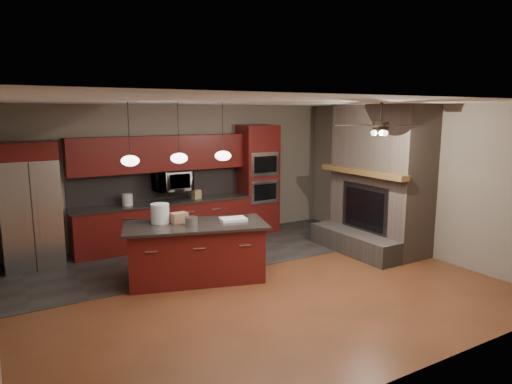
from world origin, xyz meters
TOP-DOWN VIEW (x-y plane):
  - ground at (0.00, 0.00)m, footprint 7.00×7.00m
  - ceiling at (0.00, 0.00)m, footprint 7.00×6.00m
  - back_wall at (0.00, 3.00)m, footprint 7.00×0.02m
  - right_wall at (3.50, 0.00)m, footprint 0.02×6.00m
  - slate_tile_patch at (0.00, 1.80)m, footprint 7.00×2.40m
  - fireplace_column at (3.04, 0.40)m, footprint 1.30×2.10m
  - back_cabinetry at (-0.48, 2.74)m, footprint 3.59×0.64m
  - oven_tower at (1.70, 2.69)m, footprint 0.80×0.63m
  - microwave at (-0.27, 2.75)m, footprint 0.73×0.41m
  - refrigerator at (-2.87, 2.62)m, footprint 0.93×0.75m
  - kitchen_island at (-0.69, 0.60)m, footprint 2.41×1.61m
  - white_bucket at (-1.15, 0.94)m, footprint 0.41×0.41m
  - paint_can at (-0.79, 0.54)m, footprint 0.28×0.28m
  - paint_tray at (-0.07, 0.51)m, footprint 0.46×0.36m
  - cardboard_box at (-0.88, 0.82)m, footprint 0.26×0.20m
  - counter_bucket at (-1.20, 2.70)m, footprint 0.20×0.20m
  - counter_box at (0.20, 2.65)m, footprint 0.19×0.17m
  - pendant_left at (-1.65, 0.70)m, footprint 0.26×0.26m
  - pendant_center at (-0.90, 0.70)m, footprint 0.26×0.26m
  - pendant_right at (-0.15, 0.70)m, footprint 0.26×0.26m
  - ceiling_fan at (1.80, -0.80)m, footprint 1.27×1.33m

SIDE VIEW (x-z plane):
  - ground at x=0.00m, z-range 0.00..0.00m
  - slate_tile_patch at x=0.00m, z-range 0.00..0.01m
  - kitchen_island at x=-0.69m, z-range 0.00..0.92m
  - back_cabinetry at x=-0.48m, z-range -0.21..1.99m
  - paint_tray at x=-0.07m, z-range 0.92..0.96m
  - paint_can at x=-0.79m, z-range 0.92..1.06m
  - counter_box at x=0.20m, z-range 0.90..1.08m
  - cardboard_box at x=-0.88m, z-range 0.92..1.08m
  - counter_bucket at x=-1.20m, z-range 0.90..1.12m
  - white_bucket at x=-1.15m, z-range 0.92..1.23m
  - refrigerator at x=-2.87m, z-range 0.00..2.17m
  - oven_tower at x=1.70m, z-range 0.00..2.38m
  - fireplace_column at x=3.04m, z-range -0.10..2.70m
  - microwave at x=-0.27m, z-range 1.05..1.55m
  - back_wall at x=0.00m, z-range 0.00..2.80m
  - right_wall at x=3.50m, z-range 0.00..2.80m
  - pendant_left at x=-1.65m, z-range 1.51..2.42m
  - pendant_center at x=-0.90m, z-range 1.51..2.42m
  - pendant_right at x=-0.15m, z-range 1.51..2.42m
  - ceiling_fan at x=1.80m, z-range 2.25..2.66m
  - ceiling at x=0.00m, z-range 2.79..2.81m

